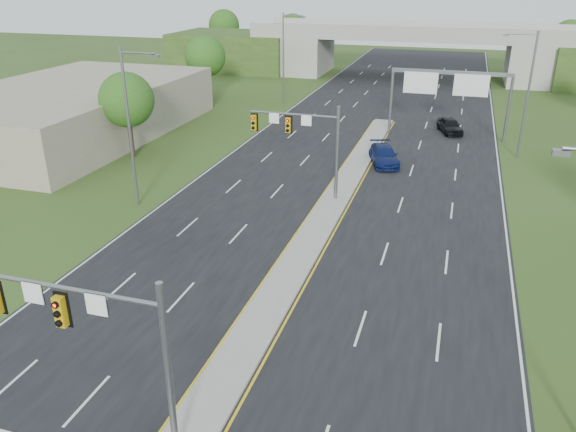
{
  "coord_description": "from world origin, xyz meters",
  "views": [
    {
      "loc": [
        7.94,
        -12.73,
        15.5
      ],
      "look_at": [
        -0.47,
        14.63,
        3.0
      ],
      "focal_mm": 35.0,
      "sensor_mm": 36.0,
      "label": 1
    }
  ],
  "objects_px": {
    "signal_mast_near": "(102,334)",
    "signal_mast_far": "(306,136)",
    "car_far_c": "(450,125)",
    "overpass": "(413,54)",
    "car_far_b": "(384,155)",
    "sign_gantry": "(448,86)"
  },
  "relations": [
    {
      "from": "signal_mast_near",
      "to": "signal_mast_far",
      "type": "height_order",
      "value": "same"
    },
    {
      "from": "signal_mast_near",
      "to": "car_far_c",
      "type": "xyz_separation_m",
      "value": [
        9.5,
        47.02,
        -3.93
      ]
    },
    {
      "from": "overpass",
      "to": "car_far_b",
      "type": "height_order",
      "value": "overpass"
    },
    {
      "from": "signal_mast_near",
      "to": "car_far_c",
      "type": "distance_m",
      "value": 48.14
    },
    {
      "from": "sign_gantry",
      "to": "overpass",
      "type": "relative_size",
      "value": 0.14
    },
    {
      "from": "sign_gantry",
      "to": "car_far_c",
      "type": "relative_size",
      "value": 2.54
    },
    {
      "from": "signal_mast_far",
      "to": "car_far_b",
      "type": "height_order",
      "value": "signal_mast_far"
    },
    {
      "from": "signal_mast_near",
      "to": "sign_gantry",
      "type": "distance_m",
      "value": 45.88
    },
    {
      "from": "overpass",
      "to": "car_far_c",
      "type": "relative_size",
      "value": 17.54
    },
    {
      "from": "signal_mast_near",
      "to": "signal_mast_far",
      "type": "relative_size",
      "value": 1.0
    },
    {
      "from": "sign_gantry",
      "to": "overpass",
      "type": "height_order",
      "value": "overpass"
    },
    {
      "from": "sign_gantry",
      "to": "car_far_c",
      "type": "bearing_deg",
      "value": 74.63
    },
    {
      "from": "sign_gantry",
      "to": "car_far_b",
      "type": "bearing_deg",
      "value": -113.82
    },
    {
      "from": "signal_mast_near",
      "to": "car_far_b",
      "type": "distance_m",
      "value": 35.23
    },
    {
      "from": "signal_mast_far",
      "to": "overpass",
      "type": "distance_m",
      "value": 55.13
    },
    {
      "from": "sign_gantry",
      "to": "overpass",
      "type": "distance_m",
      "value": 35.75
    },
    {
      "from": "sign_gantry",
      "to": "car_far_c",
      "type": "distance_m",
      "value": 4.92
    },
    {
      "from": "overpass",
      "to": "car_far_b",
      "type": "bearing_deg",
      "value": -87.29
    },
    {
      "from": "car_far_b",
      "to": "car_far_c",
      "type": "xyz_separation_m",
      "value": [
        5.09,
        12.3,
        0.01
      ]
    },
    {
      "from": "signal_mast_near",
      "to": "overpass",
      "type": "height_order",
      "value": "overpass"
    },
    {
      "from": "car_far_b",
      "to": "car_far_c",
      "type": "height_order",
      "value": "car_far_c"
    },
    {
      "from": "signal_mast_far",
      "to": "car_far_b",
      "type": "xyz_separation_m",
      "value": [
        4.41,
        9.73,
        -3.94
      ]
    }
  ]
}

